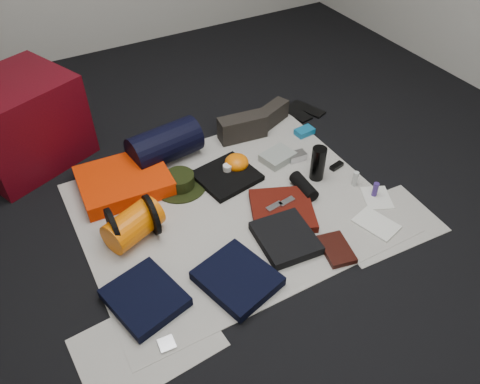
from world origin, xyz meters
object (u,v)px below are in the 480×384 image
red_cabinet (20,123)px  paperback_book (336,249)px  sleeping_pad (124,181)px  water_bottle (318,163)px  stuff_sack (133,225)px  compact_camera (297,156)px  navy_duffel (165,144)px

red_cabinet → paperback_book: size_ratio=3.05×
sleeping_pad → water_bottle: water_bottle is taller
stuff_sack → water_bottle: water_bottle is taller
sleeping_pad → compact_camera: 1.04m
water_bottle → compact_camera: (-0.01, 0.20, -0.08)m
red_cabinet → navy_duffel: red_cabinet is taller
navy_duffel → compact_camera: (0.70, -0.39, -0.09)m
sleeping_pad → stuff_sack: (-0.08, -0.40, 0.04)m
compact_camera → stuff_sack: bearing=-168.8°
stuff_sack → navy_duffel: bearing=53.4°
navy_duffel → stuff_sack: bearing=-134.0°
red_cabinet → stuff_sack: red_cabinet is taller
paperback_book → sleeping_pad: bearing=140.1°
red_cabinet → paperback_book: (1.18, -1.52, -0.24)m
compact_camera → paperback_book: bearing=-104.4°
sleeping_pad → paperback_book: (0.76, -0.98, -0.03)m
navy_duffel → water_bottle: size_ratio=2.03×
red_cabinet → compact_camera: bearing=-52.8°
stuff_sack → navy_duffel: (0.39, 0.52, 0.03)m
sleeping_pad → compact_camera: (1.01, -0.27, -0.02)m
paperback_book → water_bottle: bearing=76.3°
paperback_book → compact_camera: bearing=83.3°
compact_camera → water_bottle: bearing=-84.0°
navy_duffel → compact_camera: 0.81m
navy_duffel → compact_camera: bearing=-36.7°
red_cabinet → paperback_book: red_cabinet is taller
navy_duffel → water_bottle: bearing=-47.4°
stuff_sack → paperback_book: bearing=-34.8°
sleeping_pad → water_bottle: (1.01, -0.47, 0.06)m
water_bottle → compact_camera: 0.22m
red_cabinet → compact_camera: size_ratio=5.51×
sleeping_pad → red_cabinet: bearing=127.4°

